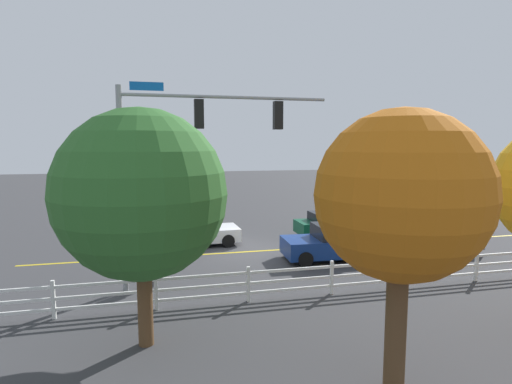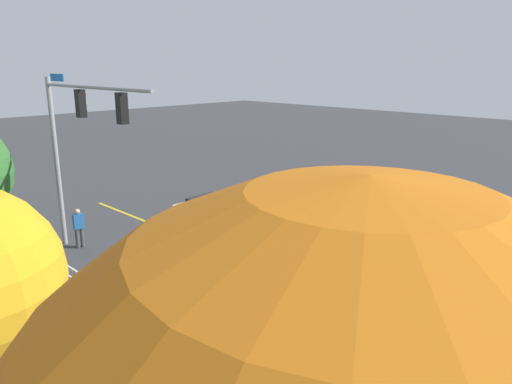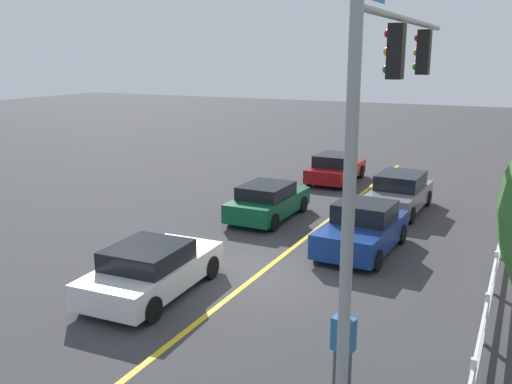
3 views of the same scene
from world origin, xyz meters
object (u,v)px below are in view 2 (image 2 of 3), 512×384
(car_2, at_px, (235,272))
(car_3, at_px, (216,213))
(pedestrian, at_px, (79,226))
(car_0, at_px, (371,330))
(car_1, at_px, (354,255))

(car_2, relative_size, car_3, 0.96)
(car_2, bearing_deg, pedestrian, 15.84)
(car_0, bearing_deg, car_2, 2.16)
(car_1, xyz_separation_m, car_2, (1.96, 4.20, 0.05))
(car_3, bearing_deg, car_1, -0.89)
(car_3, distance_m, pedestrian, 6.12)
(car_1, relative_size, pedestrian, 2.40)
(car_0, xyz_separation_m, car_1, (3.25, -4.21, -0.05))
(car_0, xyz_separation_m, pedestrian, (12.83, 1.76, 0.20))
(car_1, height_order, car_2, car_2)
(car_1, bearing_deg, pedestrian, -147.82)
(car_0, distance_m, car_3, 11.50)
(car_0, xyz_separation_m, car_2, (5.21, -0.01, -0.00))
(car_2, xyz_separation_m, car_3, (5.57, -3.99, -0.06))
(car_2, bearing_deg, car_1, -112.30)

